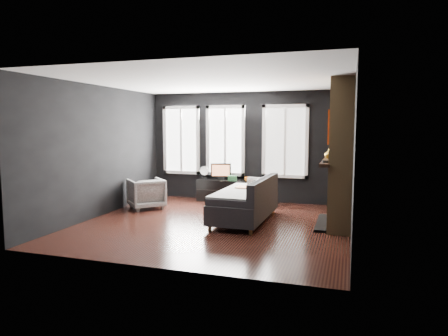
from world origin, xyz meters
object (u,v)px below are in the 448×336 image
(armchair, at_px, (146,192))
(sofa, at_px, (244,199))
(book, at_px, (253,176))
(mantel_vase, at_px, (329,154))
(mug, at_px, (247,178))
(media_console, at_px, (229,191))
(monitor, at_px, (221,170))

(armchair, bearing_deg, sofa, 123.36)
(book, bearing_deg, armchair, -147.35)
(mantel_vase, bearing_deg, mug, 150.92)
(mug, height_order, mantel_vase, mantel_vase)
(media_console, relative_size, mug, 11.82)
(sofa, relative_size, media_console, 1.29)
(media_console, height_order, mantel_vase, mantel_vase)
(mug, relative_size, mantel_vase, 0.69)
(monitor, bearing_deg, mantel_vase, -37.53)
(book, distance_m, mantel_vase, 2.31)
(mantel_vase, bearing_deg, monitor, 155.48)
(monitor, bearing_deg, media_console, -18.41)
(monitor, distance_m, mantel_vase, 2.97)
(mantel_vase, bearing_deg, sofa, -157.18)
(mug, bearing_deg, media_console, 167.14)
(armchair, xyz_separation_m, book, (2.16, 1.38, 0.29))
(sofa, xyz_separation_m, book, (-0.29, 1.89, 0.23))
(armchair, height_order, monitor, monitor)
(media_console, distance_m, book, 0.70)
(sofa, height_order, book, sofa)
(mug, bearing_deg, book, 57.56)
(armchair, height_order, mantel_vase, mantel_vase)
(media_console, bearing_deg, mantel_vase, -22.31)
(armchair, distance_m, monitor, 1.95)
(sofa, relative_size, mantel_vase, 10.54)
(sofa, xyz_separation_m, mantel_vase, (1.56, 0.66, 0.88))
(media_console, bearing_deg, book, 7.91)
(armchair, bearing_deg, monitor, -179.56)
(sofa, distance_m, media_console, 2.05)
(monitor, height_order, mug, monitor)
(armchair, xyz_separation_m, mug, (2.06, 1.23, 0.24))
(sofa, bearing_deg, monitor, 121.94)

